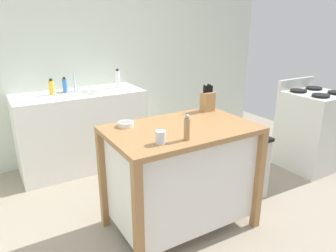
{
  "coord_description": "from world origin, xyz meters",
  "views": [
    {
      "loc": [
        -1.15,
        -1.77,
        1.68
      ],
      "look_at": [
        0.12,
        0.35,
        0.84
      ],
      "focal_mm": 33.61,
      "sensor_mm": 36.0,
      "label": 1
    }
  ],
  "objects_px": {
    "bottle_spray_cleaner": "(65,85)",
    "bottle_dish_soap": "(118,79)",
    "bottle_hand_soap": "(52,87)",
    "kitchen_island": "(181,173)",
    "knife_block": "(208,101)",
    "stove": "(311,130)",
    "drinking_cup": "(161,137)",
    "trash_bin": "(247,167)",
    "pepper_grinder": "(187,128)",
    "sink_faucet": "(74,81)",
    "bowl_ceramic_wide": "(126,124)"
  },
  "relations": [
    {
      "from": "bottle_spray_cleaner",
      "to": "bottle_dish_soap",
      "type": "height_order",
      "value": "bottle_dish_soap"
    },
    {
      "from": "bottle_hand_soap",
      "to": "bottle_dish_soap",
      "type": "bearing_deg",
      "value": 0.4
    },
    {
      "from": "kitchen_island",
      "to": "knife_block",
      "type": "bearing_deg",
      "value": 30.23
    },
    {
      "from": "stove",
      "to": "drinking_cup",
      "type": "bearing_deg",
      "value": -169.67
    },
    {
      "from": "trash_bin",
      "to": "bottle_dish_soap",
      "type": "relative_size",
      "value": 2.83
    },
    {
      "from": "kitchen_island",
      "to": "stove",
      "type": "height_order",
      "value": "stove"
    },
    {
      "from": "kitchen_island",
      "to": "pepper_grinder",
      "type": "distance_m",
      "value": 0.55
    },
    {
      "from": "trash_bin",
      "to": "bottle_spray_cleaner",
      "type": "xyz_separation_m",
      "value": [
        -1.29,
        1.61,
        0.66
      ]
    },
    {
      "from": "sink_faucet",
      "to": "stove",
      "type": "bearing_deg",
      "value": -33.28
    },
    {
      "from": "bottle_hand_soap",
      "to": "bottle_dish_soap",
      "type": "distance_m",
      "value": 0.77
    },
    {
      "from": "bottle_hand_soap",
      "to": "knife_block",
      "type": "bearing_deg",
      "value": -51.25
    },
    {
      "from": "knife_block",
      "to": "pepper_grinder",
      "type": "height_order",
      "value": "knife_block"
    },
    {
      "from": "drinking_cup",
      "to": "bottle_dish_soap",
      "type": "distance_m",
      "value": 1.89
    },
    {
      "from": "knife_block",
      "to": "pepper_grinder",
      "type": "relative_size",
      "value": 1.34
    },
    {
      "from": "knife_block",
      "to": "bottle_dish_soap",
      "type": "bearing_deg",
      "value": 103.02
    },
    {
      "from": "knife_block",
      "to": "bottle_spray_cleaner",
      "type": "xyz_separation_m",
      "value": [
        -0.93,
        1.4,
        -0.0
      ]
    },
    {
      "from": "pepper_grinder",
      "to": "stove",
      "type": "relative_size",
      "value": 0.18
    },
    {
      "from": "kitchen_island",
      "to": "trash_bin",
      "type": "distance_m",
      "value": 0.84
    },
    {
      "from": "kitchen_island",
      "to": "pepper_grinder",
      "type": "height_order",
      "value": "pepper_grinder"
    },
    {
      "from": "trash_bin",
      "to": "bottle_spray_cleaner",
      "type": "relative_size",
      "value": 3.66
    },
    {
      "from": "pepper_grinder",
      "to": "trash_bin",
      "type": "bearing_deg",
      "value": 18.14
    },
    {
      "from": "bowl_ceramic_wide",
      "to": "drinking_cup",
      "type": "distance_m",
      "value": 0.45
    },
    {
      "from": "drinking_cup",
      "to": "bottle_spray_cleaner",
      "type": "bearing_deg",
      "value": 95.15
    },
    {
      "from": "drinking_cup",
      "to": "knife_block",
      "type": "bearing_deg",
      "value": 32.37
    },
    {
      "from": "pepper_grinder",
      "to": "bottle_hand_soap",
      "type": "bearing_deg",
      "value": 105.51
    },
    {
      "from": "bowl_ceramic_wide",
      "to": "trash_bin",
      "type": "distance_m",
      "value": 1.33
    },
    {
      "from": "bottle_spray_cleaner",
      "to": "bowl_ceramic_wide",
      "type": "bearing_deg",
      "value": -85.42
    },
    {
      "from": "bowl_ceramic_wide",
      "to": "kitchen_island",
      "type": "bearing_deg",
      "value": -32.75
    },
    {
      "from": "drinking_cup",
      "to": "stove",
      "type": "height_order",
      "value": "stove"
    },
    {
      "from": "bowl_ceramic_wide",
      "to": "stove",
      "type": "xyz_separation_m",
      "value": [
        2.31,
        -0.04,
        -0.45
      ]
    },
    {
      "from": "knife_block",
      "to": "sink_faucet",
      "type": "bearing_deg",
      "value": 119.4
    },
    {
      "from": "bottle_hand_soap",
      "to": "stove",
      "type": "distance_m",
      "value": 2.99
    },
    {
      "from": "knife_block",
      "to": "trash_bin",
      "type": "bearing_deg",
      "value": -30.09
    },
    {
      "from": "drinking_cup",
      "to": "bottle_spray_cleaner",
      "type": "distance_m",
      "value": 1.89
    },
    {
      "from": "bowl_ceramic_wide",
      "to": "drinking_cup",
      "type": "bearing_deg",
      "value": -83.06
    },
    {
      "from": "pepper_grinder",
      "to": "bottle_hand_soap",
      "type": "distance_m",
      "value": 1.93
    },
    {
      "from": "drinking_cup",
      "to": "stove",
      "type": "bearing_deg",
      "value": 10.33
    },
    {
      "from": "bowl_ceramic_wide",
      "to": "stove",
      "type": "relative_size",
      "value": 0.12
    },
    {
      "from": "bottle_dish_soap",
      "to": "bottle_hand_soap",
      "type": "bearing_deg",
      "value": -179.6
    },
    {
      "from": "drinking_cup",
      "to": "pepper_grinder",
      "type": "height_order",
      "value": "pepper_grinder"
    },
    {
      "from": "bowl_ceramic_wide",
      "to": "drinking_cup",
      "type": "height_order",
      "value": "drinking_cup"
    },
    {
      "from": "bowl_ceramic_wide",
      "to": "sink_faucet",
      "type": "xyz_separation_m",
      "value": [
        0.0,
        1.47,
        0.1
      ]
    },
    {
      "from": "stove",
      "to": "bottle_hand_soap",
      "type": "bearing_deg",
      "value": 151.09
    },
    {
      "from": "trash_bin",
      "to": "kitchen_island",
      "type": "bearing_deg",
      "value": -176.05
    },
    {
      "from": "bowl_ceramic_wide",
      "to": "bottle_dish_soap",
      "type": "height_order",
      "value": "bottle_dish_soap"
    },
    {
      "from": "bottle_dish_soap",
      "to": "drinking_cup",
      "type": "bearing_deg",
      "value": -103.67
    },
    {
      "from": "kitchen_island",
      "to": "bottle_dish_soap",
      "type": "height_order",
      "value": "bottle_dish_soap"
    },
    {
      "from": "knife_block",
      "to": "stove",
      "type": "height_order",
      "value": "knife_block"
    },
    {
      "from": "pepper_grinder",
      "to": "sink_faucet",
      "type": "distance_m",
      "value": 1.97
    },
    {
      "from": "kitchen_island",
      "to": "drinking_cup",
      "type": "height_order",
      "value": "drinking_cup"
    }
  ]
}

